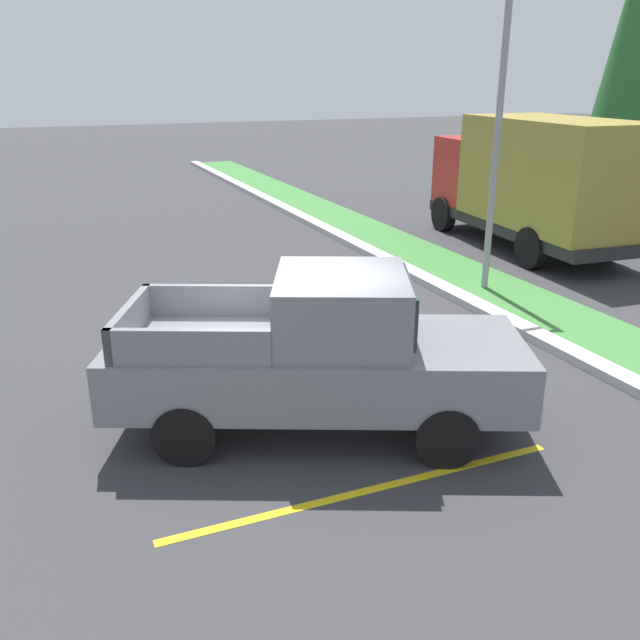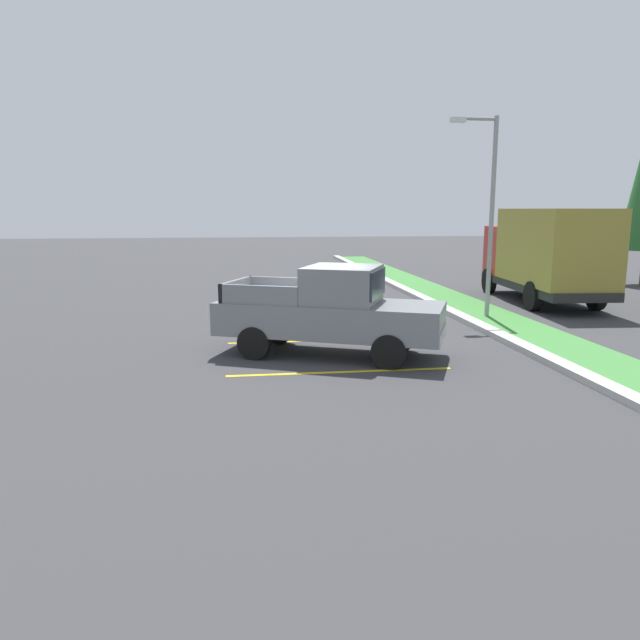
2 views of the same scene
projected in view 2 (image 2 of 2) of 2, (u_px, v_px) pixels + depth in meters
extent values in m
plane|color=#38383A|center=(318.00, 351.00, 14.56)|extent=(120.00, 120.00, 0.00)
cube|color=yellow|center=(321.00, 341.00, 15.65)|extent=(0.12, 4.80, 0.01)
cube|color=yellow|center=(341.00, 372.00, 12.63)|extent=(0.12, 4.80, 0.01)
cube|color=#B2B2AD|center=(513.00, 342.00, 15.20)|extent=(56.00, 0.40, 0.15)
cube|color=#42843D|center=(553.00, 342.00, 15.36)|extent=(56.00, 1.80, 0.06)
cylinder|color=black|center=(401.00, 336.00, 14.46)|extent=(0.56, 0.81, 0.76)
cylinder|color=black|center=(389.00, 351.00, 12.85)|extent=(0.56, 0.81, 0.76)
cylinder|color=black|center=(280.00, 329.00, 15.30)|extent=(0.56, 0.81, 0.76)
cylinder|color=black|center=(255.00, 343.00, 13.69)|extent=(0.56, 0.81, 0.76)
cube|color=slate|center=(330.00, 318.00, 13.98)|extent=(3.83, 5.53, 0.76)
cube|color=slate|center=(342.00, 285.00, 13.76)|extent=(2.25, 2.17, 0.84)
cube|color=#2D3842|center=(378.00, 284.00, 13.53)|extent=(1.51, 0.71, 0.63)
cube|color=slate|center=(283.00, 286.00, 15.07)|extent=(0.85, 1.78, 0.44)
cube|color=slate|center=(258.00, 295.00, 13.46)|extent=(0.85, 1.78, 0.44)
cube|color=slate|center=(236.00, 289.00, 14.51)|extent=(1.69, 0.81, 0.44)
cube|color=silver|center=(440.00, 334.00, 13.34)|extent=(1.72, 0.87, 0.28)
cylinder|color=black|center=(489.00, 281.00, 24.49)|extent=(1.02, 0.37, 1.00)
cylinder|color=black|center=(542.00, 280.00, 24.62)|extent=(1.02, 0.37, 1.00)
cylinder|color=black|center=(533.00, 296.00, 20.17)|extent=(1.02, 0.37, 1.00)
cylinder|color=black|center=(596.00, 296.00, 20.30)|extent=(1.02, 0.37, 1.00)
cube|color=#262626|center=(542.00, 285.00, 21.97)|extent=(6.95, 2.81, 0.30)
cube|color=#AD231E|center=(518.00, 250.00, 24.28)|extent=(1.77, 2.41, 1.90)
cube|color=#2D3842|center=(511.00, 243.00, 25.03)|extent=(0.22, 2.10, 0.90)
cube|color=olive|center=(555.00, 246.00, 20.92)|extent=(5.17, 2.77, 2.60)
cylinder|color=gray|center=(491.00, 220.00, 18.44)|extent=(0.14, 0.14, 6.13)
cylinder|color=gray|center=(477.00, 119.00, 17.82)|extent=(0.10, 1.20, 0.10)
cube|color=silver|center=(458.00, 120.00, 17.75)|extent=(0.24, 0.44, 0.14)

